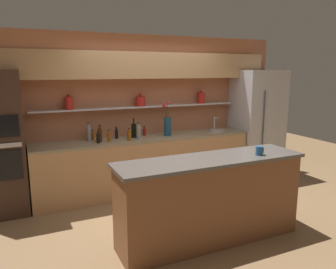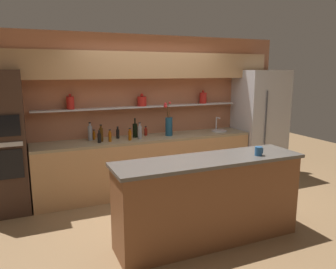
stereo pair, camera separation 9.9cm
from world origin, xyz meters
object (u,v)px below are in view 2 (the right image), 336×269
bottle_sauce_0 (99,138)px  bottle_sauce_3 (110,136)px  bottle_wine_9 (135,130)px  coffee_mug (259,151)px  refrigerator (259,124)px  bottle_sauce_5 (130,135)px  bottle_sauce_7 (94,135)px  bottle_sauce_2 (146,132)px  bottle_spirit_6 (101,134)px  flower_vase (169,125)px  bottle_spirit_1 (90,133)px  oven_tower (0,143)px  bottle_sauce_8 (118,133)px  sink_fixture (219,130)px  bottle_spirit_4 (140,132)px

bottle_sauce_0 → bottle_sauce_3: 0.17m
bottle_wine_9 → coffee_mug: 2.25m
refrigerator → bottle_sauce_5: size_ratio=10.26×
bottle_sauce_7 → bottle_sauce_2: bearing=-1.3°
bottle_spirit_6 → bottle_sauce_7: 0.20m
bottle_sauce_7 → coffee_mug: 2.66m
flower_vase → bottle_sauce_0: size_ratio=3.04×
bottle_spirit_6 → bottle_sauce_0: bearing=-117.5°
bottle_spirit_1 → bottle_sauce_2: bearing=1.6°
refrigerator → bottle_sauce_5: bearing=-178.6°
oven_tower → bottle_sauce_8: oven_tower is taller
bottle_spirit_1 → bottle_wine_9: 0.73m
oven_tower → bottle_wine_9: oven_tower is taller
refrigerator → bottle_wine_9: bearing=177.0°
sink_fixture → bottle_sauce_7: sink_fixture is taller
flower_vase → bottle_spirit_6: flower_vase is taller
oven_tower → bottle_wine_9: size_ratio=6.30×
bottle_spirit_4 → bottle_sauce_8: (-0.32, 0.17, -0.03)m
flower_vase → bottle_spirit_4: size_ratio=2.18×
refrigerator → bottle_sauce_3: bearing=-179.0°
refrigerator → bottle_spirit_6: 3.02m
bottle_spirit_1 → oven_tower: bearing=-173.6°
bottle_spirit_4 → bottle_spirit_6: size_ratio=1.02×
flower_vase → coffee_mug: flower_vase is taller
bottle_spirit_4 → bottle_sauce_5: 0.19m
flower_vase → bottle_spirit_1: flower_vase is taller
refrigerator → bottle_spirit_1: size_ratio=7.01×
bottle_sauce_3 → bottle_sauce_5: size_ratio=0.98×
bottle_wine_9 → bottle_spirit_6: bearing=-171.5°
coffee_mug → bottle_sauce_8: bearing=118.6°
coffee_mug → oven_tower: bearing=145.2°
bottle_sauce_0 → bottle_wine_9: (0.63, 0.18, 0.04)m
flower_vase → bottle_sauce_0: 1.21m
bottle_sauce_0 → coffee_mug: (1.50, -1.89, 0.07)m
bottle_sauce_8 → bottle_spirit_1: bearing=177.4°
coffee_mug → bottle_sauce_7: bearing=125.0°
bottle_sauce_8 → bottle_sauce_2: bearing=5.2°
refrigerator → bottle_sauce_0: size_ratio=10.49×
bottle_sauce_3 → bottle_sauce_5: 0.32m
sink_fixture → bottle_sauce_7: bearing=175.5°
bottle_spirit_1 → bottle_sauce_7: bottle_spirit_1 is taller
bottle_sauce_5 → coffee_mug: 2.14m
bottle_sauce_0 → bottle_sauce_5: (0.49, -0.01, 0.00)m
refrigerator → bottle_spirit_1: (-3.17, 0.18, 0.03)m
bottle_sauce_3 → bottle_sauce_8: bearing=49.4°
bottle_sauce_0 → bottle_spirit_1: 0.26m
bottle_sauce_2 → bottle_sauce_0: bearing=-162.9°
flower_vase → bottle_sauce_3: 1.04m
flower_vase → sink_fixture: (1.01, 0.01, -0.16)m
bottle_sauce_5 → bottle_sauce_8: bottle_sauce_5 is taller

